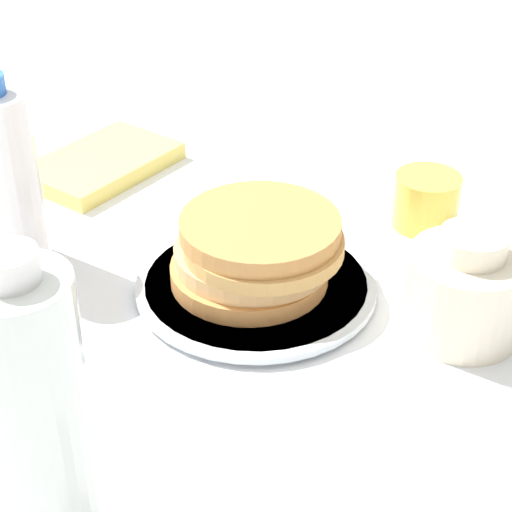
{
  "coord_description": "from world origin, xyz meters",
  "views": [
    {
      "loc": [
        -0.48,
        -0.47,
        0.47
      ],
      "look_at": [
        0.01,
        -0.02,
        0.04
      ],
      "focal_mm": 60.0,
      "sensor_mm": 36.0,
      "label": 1
    }
  ],
  "objects_px": {
    "water_bottle_mid": "(39,425)",
    "water_bottle_near": "(2,180)",
    "juice_glass": "(426,201)",
    "cream_jug": "(466,290)",
    "pancake_stack": "(256,250)",
    "plate": "(256,285)"
  },
  "relations": [
    {
      "from": "water_bottle_near",
      "to": "juice_glass",
      "type": "bearing_deg",
      "value": -37.6
    },
    {
      "from": "pancake_stack",
      "to": "juice_glass",
      "type": "bearing_deg",
      "value": -13.49
    },
    {
      "from": "plate",
      "to": "cream_jug",
      "type": "height_order",
      "value": "cream_jug"
    },
    {
      "from": "plate",
      "to": "pancake_stack",
      "type": "xyz_separation_m",
      "value": [
        0.0,
        0.0,
        0.04
      ]
    },
    {
      "from": "water_bottle_mid",
      "to": "juice_glass",
      "type": "bearing_deg",
      "value": 5.98
    },
    {
      "from": "cream_jug",
      "to": "water_bottle_mid",
      "type": "height_order",
      "value": "water_bottle_mid"
    },
    {
      "from": "pancake_stack",
      "to": "water_bottle_near",
      "type": "height_order",
      "value": "water_bottle_near"
    },
    {
      "from": "plate",
      "to": "water_bottle_near",
      "type": "xyz_separation_m",
      "value": [
        -0.12,
        0.21,
        0.08
      ]
    },
    {
      "from": "cream_jug",
      "to": "water_bottle_mid",
      "type": "distance_m",
      "value": 0.39
    },
    {
      "from": "cream_jug",
      "to": "water_bottle_near",
      "type": "distance_m",
      "value": 0.44
    },
    {
      "from": "water_bottle_mid",
      "to": "water_bottle_near",
      "type": "bearing_deg",
      "value": 60.47
    },
    {
      "from": "cream_jug",
      "to": "water_bottle_near",
      "type": "xyz_separation_m",
      "value": [
        -0.2,
        0.39,
        0.05
      ]
    },
    {
      "from": "water_bottle_near",
      "to": "cream_jug",
      "type": "bearing_deg",
      "value": -62.05
    },
    {
      "from": "plate",
      "to": "pancake_stack",
      "type": "relative_size",
      "value": 1.42
    },
    {
      "from": "cream_jug",
      "to": "water_bottle_mid",
      "type": "relative_size",
      "value": 0.45
    },
    {
      "from": "plate",
      "to": "water_bottle_near",
      "type": "relative_size",
      "value": 1.16
    },
    {
      "from": "plate",
      "to": "water_bottle_near",
      "type": "distance_m",
      "value": 0.26
    },
    {
      "from": "juice_glass",
      "to": "pancake_stack",
      "type": "bearing_deg",
      "value": 166.51
    },
    {
      "from": "juice_glass",
      "to": "water_bottle_near",
      "type": "distance_m",
      "value": 0.43
    },
    {
      "from": "juice_glass",
      "to": "water_bottle_mid",
      "type": "xyz_separation_m",
      "value": [
        -0.52,
        -0.05,
        0.08
      ]
    },
    {
      "from": "juice_glass",
      "to": "water_bottle_near",
      "type": "height_order",
      "value": "water_bottle_near"
    },
    {
      "from": "water_bottle_near",
      "to": "water_bottle_mid",
      "type": "height_order",
      "value": "water_bottle_mid"
    }
  ]
}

